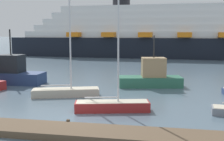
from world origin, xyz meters
The scene contains 8 objects.
ground_plane centered at (0.00, 0.00, 0.00)m, with size 600.00×600.00×0.00m, color slate.
dock_pier centered at (0.00, -3.45, 0.21)m, with size 24.53×2.56×0.51m.
sailboat_0 centered at (-3.12, 6.24, 0.51)m, with size 6.50×3.40×9.80m.
sailboat_3 centered at (2.15, 2.05, 0.50)m, with size 5.95×2.64×8.83m.
fishing_boat_2 centered at (4.74, 12.52, 1.14)m, with size 7.31×3.63×5.72m.
fishing_boat_3 centered at (-12.05, 11.48, 1.15)m, with size 8.54×2.81×6.43m.
channel_buoy_1 centered at (-14.53, 15.64, 0.35)m, with size 0.69×0.69×1.39m.
cruise_ship centered at (10.83, 50.91, 5.38)m, with size 86.25×17.28×16.72m.
Camera 1 is at (5.87, -18.82, 6.14)m, focal length 44.82 mm.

